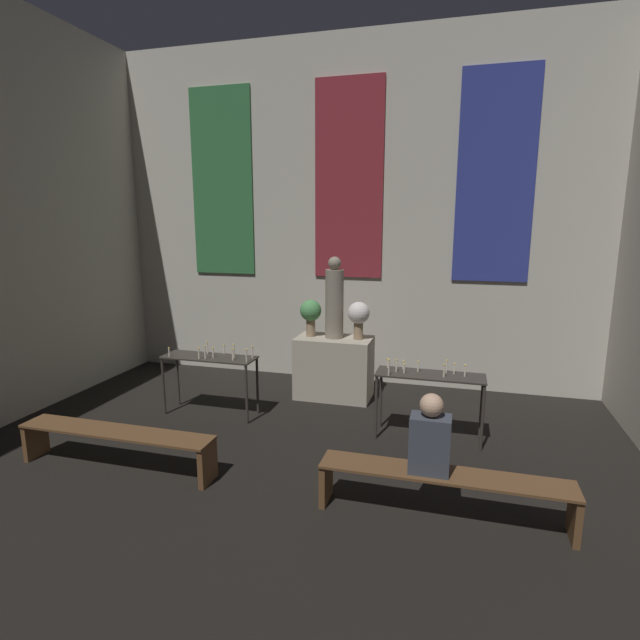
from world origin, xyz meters
TOP-DOWN VIEW (x-y plane):
  - wall_back at (0.00, 11.99)m, footprint 8.15×0.16m
  - altar at (0.00, 11.01)m, footprint 1.14×0.65m
  - statue at (0.00, 11.01)m, footprint 0.27×0.27m
  - flower_vase_left at (-0.37, 11.01)m, footprint 0.33×0.33m
  - flower_vase_right at (0.37, 11.01)m, footprint 0.33×0.33m
  - candle_rack_left at (-1.49, 9.87)m, footprint 1.32×0.43m
  - candle_rack_right at (1.49, 9.87)m, footprint 1.32×0.43m
  - pew_back_left at (-1.73, 8.15)m, footprint 2.26×0.36m
  - pew_back_right at (1.73, 8.15)m, footprint 2.26×0.36m
  - person_seated at (1.60, 8.15)m, footprint 0.36×0.24m

SIDE VIEW (x-z plane):
  - pew_back_left at x=-1.73m, z-range 0.11..0.56m
  - pew_back_right at x=1.73m, z-range 0.11..0.56m
  - altar at x=0.00m, z-range 0.00..0.94m
  - candle_rack_right at x=1.49m, z-range 0.20..1.24m
  - candle_rack_left at x=-1.49m, z-range 0.20..1.24m
  - person_seated at x=1.60m, z-range 0.41..1.15m
  - flower_vase_left at x=-0.37m, z-range 1.02..1.59m
  - flower_vase_right at x=0.37m, z-range 1.02..1.59m
  - statue at x=0.00m, z-range 0.90..2.12m
  - wall_back at x=0.00m, z-range 0.03..5.56m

